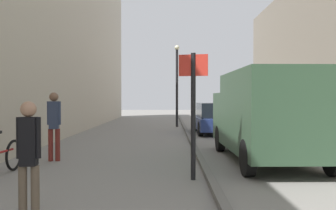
{
  "coord_description": "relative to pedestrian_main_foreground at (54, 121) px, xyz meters",
  "views": [
    {
      "loc": [
        0.78,
        -1.06,
        1.68
      ],
      "look_at": [
        0.69,
        12.97,
        1.42
      ],
      "focal_mm": 39.52,
      "sensor_mm": 36.0,
      "label": 1
    }
  ],
  "objects": [
    {
      "name": "pedestrian_mid_block",
      "position": [
        1.19,
        -4.86,
        -0.11
      ],
      "size": [
        0.32,
        0.21,
        1.63
      ],
      "rotation": [
        0.0,
        0.0,
        0.08
      ],
      "color": "brown",
      "rests_on": "ground_plane"
    },
    {
      "name": "ground_plane",
      "position": [
        2.32,
        3.26,
        -1.06
      ],
      "size": [
        80.0,
        80.0,
        0.0
      ],
      "primitive_type": "plane",
      "color": "gray"
    },
    {
      "name": "kerb_strip",
      "position": [
        3.9,
        3.26,
        -1.0
      ],
      "size": [
        0.16,
        40.0,
        0.12
      ],
      "primitive_type": "cube",
      "color": "#615F5B",
      "rests_on": "ground_plane"
    },
    {
      "name": "lamp_post",
      "position": [
        3.49,
        11.75,
        1.67
      ],
      "size": [
        0.28,
        0.28,
        4.76
      ],
      "color": "black",
      "rests_on": "ground_plane"
    },
    {
      "name": "bicycle_leaning",
      "position": [
        -0.56,
        -1.85,
        -0.68
      ],
      "size": [
        0.19,
        1.77,
        0.98
      ],
      "rotation": [
        0.0,
        0.0,
        -0.07
      ],
      "color": "black",
      "rests_on": "ground_plane"
    },
    {
      "name": "delivery_van",
      "position": [
        5.64,
        -0.05,
        0.2
      ],
      "size": [
        2.17,
        5.42,
        2.34
      ],
      "rotation": [
        0.0,
        0.0,
        0.02
      ],
      "color": "#335138",
      "rests_on": "ground_plane"
    },
    {
      "name": "parked_car",
      "position": [
        5.21,
        7.84,
        -0.34
      ],
      "size": [
        1.94,
        4.25,
        1.45
      ],
      "rotation": [
        0.0,
        0.0,
        0.03
      ],
      "color": "navy",
      "rests_on": "ground_plane"
    },
    {
      "name": "street_sign_post",
      "position": [
        3.57,
        -2.24,
        0.49
      ],
      "size": [
        0.59,
        0.16,
        2.6
      ],
      "rotation": [
        0.0,
        0.0,
        2.92
      ],
      "color": "black",
      "rests_on": "ground_plane"
    },
    {
      "name": "pedestrian_main_foreground",
      "position": [
        0.0,
        0.0,
        0.0
      ],
      "size": [
        0.36,
        0.24,
        1.83
      ],
      "rotation": [
        0.0,
        0.0,
        0.08
      ],
      "color": "maroon",
      "rests_on": "ground_plane"
    }
  ]
}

